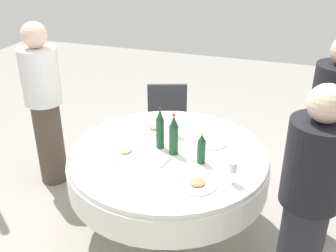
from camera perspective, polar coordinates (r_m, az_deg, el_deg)
The scene contains 19 objects.
ground_plane at distance 3.50m, azimuth 0.00°, elevation -14.20°, with size 10.00×10.00×0.00m, color gray.
dining_table at distance 3.14m, azimuth 0.00°, elevation -5.97°, with size 1.55×1.55×0.74m.
bottle_dark_green_inner at distance 3.06m, azimuth -1.14°, elevation -0.47°, with size 0.06×0.06×0.34m.
bottle_dark_green_mid at distance 2.89m, azimuth 4.79°, elevation -3.28°, with size 0.06×0.06×0.24m.
bottle_dark_green_north at distance 2.98m, azimuth 0.82°, elevation -1.37°, with size 0.07×0.07×0.33m.
wine_glass_outer at distance 3.25m, azimuth 1.10°, elevation 0.30°, with size 0.07×0.07×0.15m.
wine_glass_left at distance 2.69m, azimuth 9.19°, elevation -5.93°, with size 0.06×0.06×0.16m.
plate_near at distance 2.70m, azimuth 4.26°, elevation -8.22°, with size 0.25×0.25×0.04m.
plate_far at distance 3.20m, azimuth 6.12°, elevation -2.36°, with size 0.24×0.24×0.02m.
plate_west at distance 3.39m, azimuth -2.01°, elevation -0.38°, with size 0.21×0.21×0.04m.
plate_front at distance 3.07m, azimuth -6.07°, elevation -3.62°, with size 0.26×0.26×0.04m.
spoon_mid at distance 3.44m, azimuth 2.58°, elevation -0.08°, with size 0.18×0.02×0.01m, color silver.
knife_north at distance 3.51m, azimuth -6.44°, elevation 0.31°, with size 0.18×0.02×0.01m, color silver.
knife_outer at distance 2.76m, azimuth -6.49°, elevation -7.68°, with size 0.18×0.02×0.01m, color silver.
folded_napkin at distance 2.95m, azimuth -1.66°, elevation -4.78°, with size 0.16×0.16×0.02m, color white.
person_inner at distance 3.86m, azimuth -17.24°, elevation 3.10°, with size 0.34×0.34×1.58m.
person_mid at distance 3.15m, azimuth 21.77°, elevation -2.27°, with size 0.34×0.34×1.66m.
person_north at distance 2.48m, azimuth 19.20°, elevation -11.07°, with size 0.34×0.34×1.60m.
chair_south at distance 4.25m, azimuth -0.12°, elevation 1.98°, with size 0.51×0.51×0.87m.
Camera 1 is at (2.52, 0.83, 2.29)m, focal length 42.75 mm.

